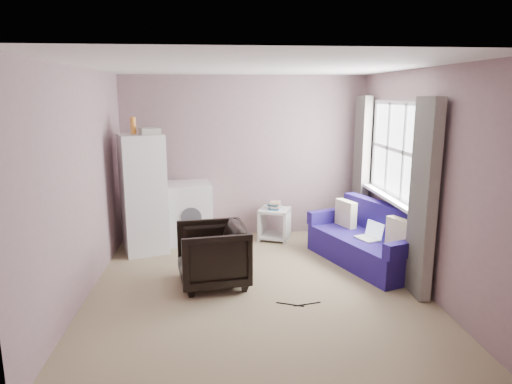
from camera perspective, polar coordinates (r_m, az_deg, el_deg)
room at (r=5.12m, az=0.23°, el=1.37°), size 3.84×4.24×2.54m
armchair at (r=5.41m, az=-5.48°, el=-7.47°), size 0.83×0.88×0.80m
fridge at (r=6.58m, az=-13.90°, el=-0.14°), size 0.73×0.73×1.91m
washing_machine at (r=6.99m, az=-8.32°, el=-2.39°), size 0.72×0.72×0.90m
side_table at (r=7.06m, az=2.34°, el=-3.72°), size 0.56×0.56×0.60m
sofa at (r=6.28m, az=14.05°, el=-6.10°), size 1.35×1.90×0.78m
window_dressing at (r=6.22m, az=16.06°, el=1.44°), size 0.17×2.62×2.18m
floor_cables at (r=5.05m, az=5.36°, el=-13.78°), size 0.48×0.13×0.01m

